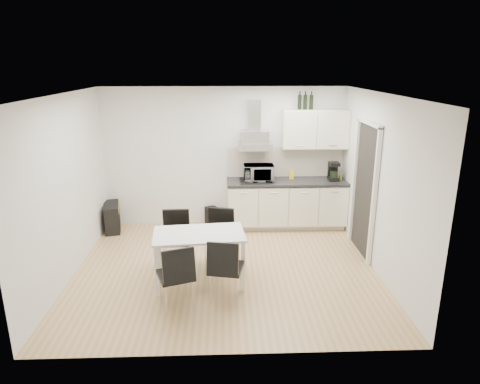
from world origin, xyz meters
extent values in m
plane|color=tan|center=(0.00, 0.00, 0.00)|extent=(4.50, 4.50, 0.00)
cube|color=white|center=(0.00, 2.00, 1.30)|extent=(4.50, 0.10, 2.60)
cube|color=white|center=(0.00, -2.00, 1.30)|extent=(4.50, 0.10, 2.60)
cube|color=white|center=(-2.25, 0.00, 1.30)|extent=(0.10, 4.00, 2.60)
cube|color=white|center=(2.25, 0.00, 1.30)|extent=(0.10, 4.00, 2.60)
plane|color=white|center=(0.00, 0.00, 2.60)|extent=(4.50, 4.50, 0.00)
cube|color=white|center=(2.21, 0.55, 1.05)|extent=(0.08, 1.04, 2.10)
cube|color=beige|center=(1.15, 1.74, 0.05)|extent=(2.16, 0.52, 0.10)
cube|color=white|center=(1.15, 1.70, 0.48)|extent=(2.20, 0.60, 0.76)
cube|color=#262629|center=(1.15, 1.69, 0.90)|extent=(2.22, 0.64, 0.04)
cube|color=beige|center=(1.15, 1.99, 1.21)|extent=(2.20, 0.02, 0.58)
cube|color=white|center=(1.65, 1.82, 1.85)|extent=(1.20, 0.35, 0.70)
cube|color=silver|center=(0.55, 1.78, 1.65)|extent=(0.60, 0.46, 0.30)
cube|color=silver|center=(0.55, 1.89, 2.10)|extent=(0.22, 0.20, 0.55)
imported|color=silver|center=(0.62, 1.68, 1.10)|extent=(0.54, 0.30, 0.37)
cube|color=yellow|center=(1.25, 1.80, 1.01)|extent=(0.08, 0.04, 0.18)
cylinder|color=brown|center=(2.08, 1.65, 0.98)|extent=(0.04, 0.04, 0.11)
cylinder|color=#4C6626|center=(2.14, 1.65, 0.98)|extent=(0.04, 0.04, 0.11)
cylinder|color=black|center=(1.35, 1.82, 2.36)|extent=(0.07, 0.07, 0.32)
cylinder|color=black|center=(1.45, 1.82, 2.36)|extent=(0.07, 0.07, 0.32)
cylinder|color=black|center=(1.56, 1.82, 2.36)|extent=(0.07, 0.07, 0.32)
cube|color=white|center=(-0.37, -0.40, 0.73)|extent=(1.31, 0.83, 0.03)
cube|color=white|center=(-0.91, -0.75, 0.36)|extent=(0.05, 0.05, 0.72)
cube|color=white|center=(0.23, -0.65, 0.36)|extent=(0.05, 0.05, 0.72)
cube|color=white|center=(-0.97, -0.14, 0.36)|extent=(0.05, 0.05, 0.72)
cube|color=white|center=(0.18, -0.04, 0.36)|extent=(0.05, 0.05, 0.72)
cube|color=black|center=(-2.10, 1.65, 0.26)|extent=(0.39, 0.66, 0.51)
cube|color=gold|center=(-1.97, 1.65, 0.44)|extent=(0.14, 0.54, 0.08)
cube|color=black|center=(-0.27, 1.90, 0.17)|extent=(0.26, 0.25, 0.34)
camera|label=1|loc=(-0.01, -5.89, 3.00)|focal=32.00mm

